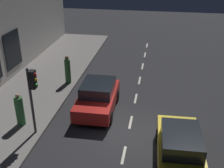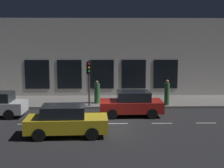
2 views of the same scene
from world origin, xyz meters
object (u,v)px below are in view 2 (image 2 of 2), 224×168
traffic_light (89,74)px  parked_car_0 (132,104)px  parked_car_1 (66,121)px  pedestrian_1 (97,93)px  pedestrian_0 (167,93)px

traffic_light → parked_car_0: (-2.27, -2.83, -1.70)m
traffic_light → parked_car_1: traffic_light is taller
traffic_light → parked_car_1: bearing=172.5°
parked_car_1 → pedestrian_1: pedestrian_1 is taller
pedestrian_0 → pedestrian_1: (0.79, 5.07, -0.09)m
parked_car_1 → pedestrian_0: size_ratio=2.27×
pedestrian_1 → parked_car_0: bearing=82.5°
parked_car_0 → pedestrian_1: (3.37, 2.30, 0.13)m
pedestrian_0 → parked_car_1: bearing=-40.8°
pedestrian_0 → pedestrian_1: bearing=-96.2°
traffic_light → parked_car_1: (-6.50, 0.86, -1.70)m
traffic_light → parked_car_0: 4.01m
pedestrian_0 → traffic_light: bearing=-84.2°
parked_car_0 → pedestrian_0: pedestrian_0 is taller
traffic_light → pedestrian_0: 5.80m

